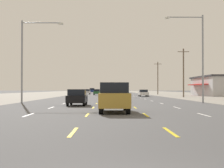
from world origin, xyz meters
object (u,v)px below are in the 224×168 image
at_px(suv_center_turn_nearest, 114,97).
at_px(streetlight_left_row_0, 27,54).
at_px(sedan_far_right_far, 143,93).
at_px(hatchback_far_left_farthest, 87,92).
at_px(hatchback_inner_left_near, 77,97).
at_px(hatchback_center_turn_mid, 114,96).
at_px(suv_far_left_distant_b, 92,90).
at_px(streetlight_right_row_0, 199,52).
at_px(hatchback_inner_left_farther, 97,92).
at_px(suv_center_turn_midfar, 111,92).
at_px(hatchback_inner_left_distant_a, 99,91).

bearing_deg(suv_center_turn_nearest, streetlight_left_row_0, 124.12).
relative_size(sedan_far_right_far, hatchback_far_left_farthest, 1.15).
height_order(hatchback_inner_left_near, hatchback_center_turn_mid, same).
distance_m(sedan_far_right_far, suv_far_left_distant_b, 63.64).
xyz_separation_m(hatchback_inner_left_near, hatchback_far_left_farthest, (-3.47, 66.34, 0.00)).
relative_size(sedan_far_right_far, streetlight_right_row_0, 0.45).
bearing_deg(hatchback_center_turn_mid, hatchback_inner_left_farther, 94.54).
bearing_deg(hatchback_inner_left_farther, hatchback_inner_left_near, -89.82).
distance_m(suv_far_left_distant_b, streetlight_right_row_0, 94.44).
distance_m(suv_far_left_distant_b, streetlight_left_row_0, 92.96).
height_order(suv_far_left_distant_b, streetlight_right_row_0, streetlight_right_row_0).
bearing_deg(hatchback_inner_left_near, hatchback_inner_left_farther, 90.18).
height_order(sedan_far_right_far, hatchback_far_left_farthest, hatchback_far_left_farthest).
distance_m(hatchback_far_left_farthest, streetlight_left_row_0, 61.18).
bearing_deg(suv_center_turn_nearest, sedan_far_right_far, 81.18).
bearing_deg(suv_center_turn_midfar, hatchback_inner_left_near, -95.51).
xyz_separation_m(hatchback_inner_left_near, hatchback_center_turn_mid, (3.62, 7.49, 0.00)).
xyz_separation_m(suv_far_left_distant_b, streetlight_right_row_0, (16.78, -92.82, 4.74)).
bearing_deg(suv_center_turn_nearest, suv_far_left_distant_b, 93.74).
bearing_deg(suv_far_left_distant_b, suv_center_turn_midfar, -83.54).
xyz_separation_m(suv_center_turn_midfar, hatchback_far_left_farthest, (-6.91, 30.67, -0.24)).
relative_size(hatchback_center_turn_mid, hatchback_inner_left_farther, 1.00).
bearing_deg(hatchback_inner_left_near, hatchback_far_left_farthest, 93.00).
height_order(suv_center_turn_midfar, hatchback_inner_left_farther, suv_center_turn_midfar).
height_order(sedan_far_right_far, streetlight_left_row_0, streetlight_left_row_0).
height_order(hatchback_inner_left_farther, streetlight_left_row_0, streetlight_left_row_0).
bearing_deg(hatchback_far_left_farthest, streetlight_left_row_0, -92.55).
distance_m(hatchback_inner_left_farther, streetlight_right_row_0, 51.76).
height_order(hatchback_inner_left_distant_a, suv_far_left_distant_b, suv_far_left_distant_b).
bearing_deg(sedan_far_right_far, hatchback_inner_left_distant_a, 103.95).
xyz_separation_m(sedan_far_right_far, streetlight_right_row_0, (2.85, -30.72, 5.01)).
xyz_separation_m(suv_center_turn_midfar, hatchback_inner_left_distant_a, (-3.51, 42.15, -0.24)).
xyz_separation_m(suv_center_turn_nearest, hatchback_center_turn_mid, (0.29, 16.14, -0.24)).
distance_m(sedan_far_right_far, hatchback_inner_left_farther, 21.73).
bearing_deg(suv_center_turn_nearest, hatchback_inner_left_distant_a, 92.25).
bearing_deg(streetlight_left_row_0, suv_center_turn_midfar, 72.35).
bearing_deg(hatchback_inner_left_farther, hatchback_far_left_farthest, 106.47).
height_order(hatchback_inner_left_farther, hatchback_far_left_farthest, same).
bearing_deg(hatchback_inner_left_near, hatchback_center_turn_mid, 64.23).
distance_m(suv_center_turn_nearest, suv_center_turn_midfar, 44.33).
xyz_separation_m(suv_center_turn_midfar, streetlight_left_row_0, (-9.63, -30.27, 4.42)).
relative_size(hatchback_inner_left_near, suv_far_left_distant_b, 0.80).
distance_m(hatchback_inner_left_near, hatchback_inner_left_distant_a, 77.83).
xyz_separation_m(suv_center_turn_nearest, hatchback_inner_left_near, (-3.33, 8.65, -0.24)).
bearing_deg(suv_far_left_distant_b, suv_center_turn_nearest, -86.26).
relative_size(sedan_far_right_far, suv_far_left_distant_b, 0.92).
bearing_deg(hatchback_center_turn_mid, hatchback_inner_left_near, -115.77).
height_order(suv_center_turn_nearest, suv_center_turn_midfar, same).
bearing_deg(sedan_far_right_far, suv_far_left_distant_b, 102.64).
bearing_deg(streetlight_right_row_0, sedan_far_right_far, 95.30).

